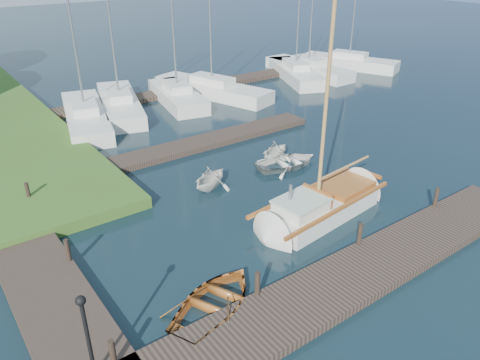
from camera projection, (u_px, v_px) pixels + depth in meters
ground at (240, 206)px, 19.31m from camera, size 160.00×160.00×0.00m
near_dock at (350, 278)px, 14.91m from camera, size 18.00×2.20×0.30m
left_dock at (24, 246)px, 16.48m from camera, size 2.20×18.00×0.30m
far_dock at (199, 143)px, 24.99m from camera, size 14.00×1.60×0.30m
pontoon at (223, 83)px, 36.06m from camera, size 30.00×1.60×0.30m
mooring_post_0 at (113, 353)px, 11.45m from camera, size 0.16×0.16×0.80m
mooring_post_1 at (257, 283)px, 13.81m from camera, size 0.16×0.16×0.80m
mooring_post_2 at (360, 234)px, 16.18m from camera, size 0.16×0.16×0.80m
mooring_post_3 at (436, 197)px, 18.54m from camera, size 0.16×0.16×0.80m
mooring_post_4 at (68, 250)px, 15.32m from camera, size 0.16×0.16×0.80m
mooring_post_5 at (28, 192)px, 18.93m from camera, size 0.16×0.16×0.80m
lamp_post at (86, 326)px, 10.66m from camera, size 0.24×0.24×2.44m
sailboat at (323, 207)px, 18.56m from camera, size 7.32×2.74×9.83m
dinghy at (215, 299)px, 13.70m from camera, size 4.11×3.61×0.71m
tender_b at (211, 176)px, 20.56m from camera, size 2.76×2.61×1.15m
tender_c at (287, 160)px, 22.62m from camera, size 3.44×2.69×0.65m
tender_d at (276, 148)px, 23.40m from camera, size 2.47×2.29×1.06m
marina_boat_0 at (85, 115)px, 27.89m from camera, size 4.25×8.97×11.84m
marina_boat_1 at (120, 103)px, 30.06m from camera, size 4.55×8.79×11.39m
marina_boat_2 at (177, 95)px, 31.68m from camera, size 3.58×7.34×10.44m
marina_boat_3 at (212, 88)px, 33.22m from camera, size 4.88×9.49×12.01m
marina_boat_5 at (296, 71)px, 37.47m from camera, size 5.41×8.67×11.51m
marina_boat_6 at (308, 68)px, 38.69m from camera, size 2.44×8.36×9.84m
marina_boat_7 at (349, 61)px, 40.72m from camera, size 5.31×8.46×11.99m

